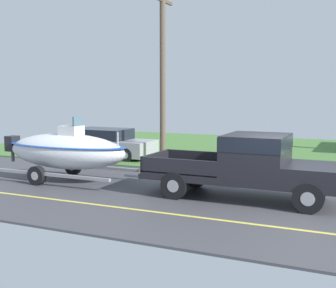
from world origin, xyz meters
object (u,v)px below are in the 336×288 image
at_px(parked_sedan_near, 105,144).
at_px(utility_pole, 163,73).
at_px(boat_on_trailer, 66,151).
at_px(pickup_truck_towing, 255,164).

relative_size(parked_sedan_near, utility_pole, 0.61).
relative_size(boat_on_trailer, utility_pole, 0.79).
xyz_separation_m(boat_on_trailer, utility_pole, (1.62, 4.51, 2.81)).
bearing_deg(utility_pole, parked_sedan_near, 168.48).
bearing_deg(parked_sedan_near, boat_on_trailer, -72.04).
relative_size(pickup_truck_towing, utility_pole, 0.80).
relative_size(pickup_truck_towing, boat_on_trailer, 1.01).
height_order(pickup_truck_towing, utility_pole, utility_pole).
relative_size(pickup_truck_towing, parked_sedan_near, 1.30).
bearing_deg(boat_on_trailer, pickup_truck_towing, 0.00).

